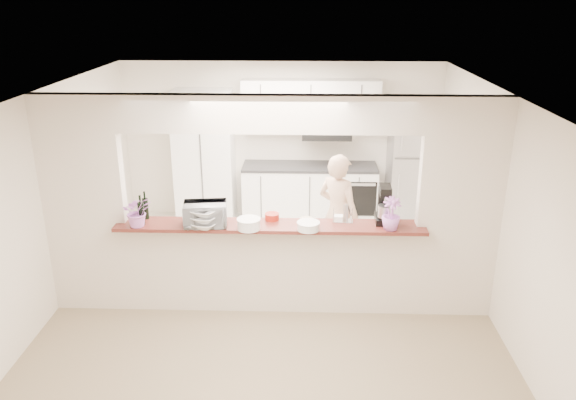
{
  "coord_description": "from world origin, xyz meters",
  "views": [
    {
      "loc": [
        0.38,
        -5.72,
        3.47
      ],
      "look_at": [
        0.19,
        0.3,
        1.25
      ],
      "focal_mm": 35.0,
      "sensor_mm": 36.0,
      "label": 1
    }
  ],
  "objects_px": {
    "refrigerator": "(413,173)",
    "person": "(338,215)",
    "stand_mixer": "(384,205)",
    "toaster_oven": "(205,214)"
  },
  "relations": [
    {
      "from": "stand_mixer",
      "to": "person",
      "type": "distance_m",
      "value": 1.13
    },
    {
      "from": "toaster_oven",
      "to": "stand_mixer",
      "type": "xyz_separation_m",
      "value": [
        1.95,
        0.16,
        0.06
      ]
    },
    {
      "from": "stand_mixer",
      "to": "toaster_oven",
      "type": "bearing_deg",
      "value": -175.18
    },
    {
      "from": "refrigerator",
      "to": "stand_mixer",
      "type": "height_order",
      "value": "refrigerator"
    },
    {
      "from": "refrigerator",
      "to": "person",
      "type": "height_order",
      "value": "refrigerator"
    },
    {
      "from": "refrigerator",
      "to": "stand_mixer",
      "type": "bearing_deg",
      "value": -107.18
    },
    {
      "from": "toaster_oven",
      "to": "person",
      "type": "height_order",
      "value": "person"
    },
    {
      "from": "refrigerator",
      "to": "toaster_oven",
      "type": "xyz_separation_m",
      "value": [
        -2.75,
        -2.75,
        0.37
      ]
    },
    {
      "from": "stand_mixer",
      "to": "person",
      "type": "relative_size",
      "value": 0.27
    },
    {
      "from": "toaster_oven",
      "to": "refrigerator",
      "type": "bearing_deg",
      "value": 37.88
    }
  ]
}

